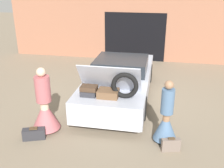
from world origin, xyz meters
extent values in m
plane|color=#7F705B|center=(0.00, 0.00, 0.00)|extent=(40.00, 40.00, 0.00)
cube|color=#9E664C|center=(0.00, 4.23, 1.40)|extent=(12.00, 0.12, 2.80)
cube|color=black|center=(0.00, 4.16, 1.10)|extent=(2.80, 0.02, 2.20)
cube|color=#B2B7C6|center=(0.00, 0.00, 0.48)|extent=(1.90, 4.78, 0.61)
cube|color=#1E2328|center=(0.00, 0.29, 0.99)|extent=(1.67, 1.53, 0.41)
cylinder|color=black|center=(-0.88, 1.48, 0.33)|extent=(0.18, 0.67, 0.67)
cylinder|color=black|center=(0.88, 1.48, 0.33)|extent=(0.18, 0.67, 0.67)
cylinder|color=black|center=(-0.88, -1.43, 0.33)|extent=(0.18, 0.67, 0.67)
cylinder|color=black|center=(0.88, -1.43, 0.33)|extent=(0.18, 0.67, 0.67)
cube|color=silver|center=(0.00, -2.43, 0.28)|extent=(1.81, 0.10, 0.12)
cube|color=#B2B7C6|center=(0.00, -1.60, 1.20)|extent=(1.62, 0.60, 0.84)
cube|color=#2D2D33|center=(-0.51, -1.83, 0.86)|extent=(0.40, 0.36, 0.14)
cube|color=brown|center=(0.00, -1.83, 0.88)|extent=(0.53, 0.42, 0.19)
cube|color=#473323|center=(-0.51, -1.83, 0.99)|extent=(0.42, 0.30, 0.12)
torus|color=black|center=(0.43, -1.83, 1.13)|extent=(0.69, 0.12, 0.69)
cylinder|color=beige|center=(-1.48, -2.45, 0.41)|extent=(0.20, 0.20, 0.82)
cone|color=#B25B60|center=(-1.48, -2.45, 0.45)|extent=(0.70, 0.70, 0.74)
cylinder|color=#B25B60|center=(-1.48, -2.45, 1.14)|extent=(0.37, 0.37, 0.65)
sphere|color=beige|center=(-1.48, -2.45, 1.58)|extent=(0.22, 0.22, 0.22)
cylinder|color=#997051|center=(1.48, -2.37, 0.38)|extent=(0.16, 0.16, 0.75)
cone|color=slate|center=(1.48, -2.37, 0.41)|extent=(0.56, 0.56, 0.68)
cylinder|color=slate|center=(1.48, -2.37, 1.05)|extent=(0.29, 0.29, 0.60)
sphere|color=#997051|center=(1.48, -2.37, 1.45)|extent=(0.20, 0.20, 0.20)
cube|color=#2D2D33|center=(-1.61, -2.89, 0.14)|extent=(0.57, 0.37, 0.27)
cube|color=#4C3823|center=(-1.61, -2.89, 0.29)|extent=(0.22, 0.17, 0.02)
cube|color=#75665B|center=(1.62, -2.74, 0.15)|extent=(0.44, 0.23, 0.30)
cube|color=#4C3823|center=(1.62, -2.74, 0.32)|extent=(0.16, 0.11, 0.02)
camera|label=1|loc=(1.26, -7.83, 3.62)|focal=42.00mm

